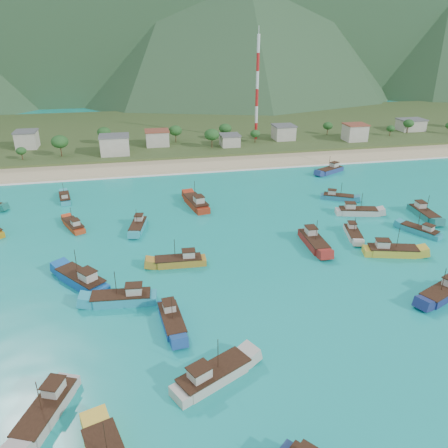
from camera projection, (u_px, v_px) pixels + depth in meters
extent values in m
plane|color=#0D9186|center=(234.00, 274.00, 88.03)|extent=(600.00, 600.00, 0.00)
cube|color=beige|center=(185.00, 165.00, 158.71)|extent=(400.00, 18.00, 1.20)
cube|color=#385123|center=(170.00, 131.00, 213.29)|extent=(400.00, 110.00, 2.40)
cube|color=white|center=(189.00, 173.00, 150.21)|extent=(400.00, 2.50, 0.08)
cube|color=beige|center=(27.00, 140.00, 174.91)|extent=(7.93, 8.66, 6.42)
cube|color=beige|center=(115.00, 145.00, 165.50)|extent=(10.53, 8.17, 6.89)
cube|color=beige|center=(157.00, 138.00, 178.51)|extent=(9.10, 7.59, 5.88)
cube|color=beige|center=(230.00, 141.00, 178.33)|extent=(7.38, 7.44, 4.27)
cube|color=beige|center=(284.00, 133.00, 188.77)|extent=(8.56, 8.25, 5.76)
cube|color=beige|center=(355.00, 133.00, 186.79)|extent=(8.69, 7.73, 6.61)
cube|color=beige|center=(411.00, 125.00, 205.99)|extent=(11.44, 8.19, 4.90)
cylinder|color=red|center=(256.00, 131.00, 189.09)|extent=(1.20, 1.20, 7.03)
cylinder|color=white|center=(256.00, 115.00, 186.24)|extent=(1.20, 1.20, 7.03)
cylinder|color=red|center=(257.00, 98.00, 183.39)|extent=(1.20, 1.20, 7.03)
cylinder|color=white|center=(257.00, 80.00, 180.54)|extent=(1.20, 1.20, 7.03)
cylinder|color=red|center=(258.00, 62.00, 177.69)|extent=(1.20, 1.20, 7.03)
cylinder|color=white|center=(258.00, 43.00, 174.84)|extent=(1.20, 1.20, 7.03)
cube|color=teal|center=(138.00, 227.00, 107.61)|extent=(4.98, 10.34, 1.81)
cube|color=beige|center=(139.00, 218.00, 108.80)|extent=(2.26, 2.59, 1.47)
cylinder|color=#382114|center=(137.00, 217.00, 105.90)|extent=(0.12, 0.12, 4.07)
cube|color=teal|center=(338.00, 198.00, 126.49)|extent=(9.76, 6.98, 1.74)
cube|color=beige|center=(332.00, 192.00, 126.35)|extent=(2.74, 2.57, 1.41)
cylinder|color=#382114|center=(341.00, 189.00, 125.21)|extent=(0.12, 0.12, 3.91)
cube|color=#1B4591|center=(172.00, 322.00, 72.46)|extent=(4.13, 10.80, 1.92)
cube|color=beige|center=(169.00, 306.00, 73.64)|extent=(2.16, 2.57, 1.56)
cylinder|color=#382114|center=(172.00, 308.00, 70.68)|extent=(0.12, 0.12, 4.31)
cube|color=maroon|center=(314.00, 243.00, 99.14)|extent=(3.76, 11.97, 2.16)
cube|color=beige|center=(311.00, 231.00, 100.54)|extent=(2.24, 2.75, 1.76)
cylinder|color=#382114|center=(317.00, 230.00, 97.11)|extent=(0.12, 0.12, 4.87)
cube|color=#9E2C14|center=(196.00, 204.00, 121.61)|extent=(6.06, 13.17, 2.31)
cube|color=beige|center=(199.00, 200.00, 118.57)|extent=(2.82, 3.27, 1.88)
cylinder|color=#382114|center=(195.00, 190.00, 120.70)|extent=(0.12, 0.12, 5.19)
cube|color=beige|center=(358.00, 212.00, 116.19)|extent=(11.39, 5.89, 1.99)
cube|color=beige|center=(350.00, 206.00, 115.56)|extent=(2.91, 2.57, 1.61)
cylinder|color=#382114|center=(362.00, 201.00, 114.85)|extent=(0.12, 0.12, 4.47)
cylinder|color=#382114|center=(106.00, 440.00, 47.10)|extent=(0.12, 0.12, 5.12)
cube|color=#AD7C25|center=(178.00, 262.00, 91.06)|extent=(10.98, 3.77, 1.97)
cube|color=beige|center=(189.00, 254.00, 90.65)|extent=(2.56, 2.11, 1.60)
cylinder|color=#382114|center=(175.00, 249.00, 89.68)|extent=(0.12, 0.12, 4.43)
cube|color=teal|center=(121.00, 300.00, 78.25)|extent=(12.04, 4.52, 2.14)
cube|color=beige|center=(134.00, 290.00, 77.72)|extent=(2.86, 2.39, 1.74)
cylinder|color=#382114|center=(115.00, 283.00, 76.77)|extent=(0.12, 0.12, 4.82)
cube|color=silver|center=(353.00, 235.00, 103.85)|extent=(4.94, 9.70, 1.69)
cube|color=beige|center=(352.00, 225.00, 104.97)|extent=(2.17, 2.47, 1.37)
cylinder|color=#382114|center=(355.00, 225.00, 102.25)|extent=(0.12, 0.12, 3.81)
cube|color=#BCB9AB|center=(214.00, 376.00, 60.88)|extent=(12.40, 8.72, 2.20)
cube|color=beige|center=(200.00, 373.00, 58.65)|extent=(3.46, 3.23, 1.79)
cylinder|color=#382114|center=(218.00, 354.00, 59.83)|extent=(0.12, 0.12, 4.95)
cube|color=navy|center=(330.00, 171.00, 150.32)|extent=(11.20, 8.00, 1.99)
cube|color=beige|center=(334.00, 165.00, 150.90)|extent=(3.14, 2.94, 1.62)
cylinder|color=#382114|center=(329.00, 162.00, 148.64)|extent=(0.12, 0.12, 4.48)
cube|color=teal|center=(65.00, 199.00, 126.05)|extent=(4.34, 9.57, 1.68)
cube|color=beige|center=(65.00, 196.00, 123.83)|extent=(2.04, 2.37, 1.36)
cylinder|color=#382114|center=(63.00, 189.00, 125.39)|extent=(0.12, 0.12, 3.78)
cube|color=#B4A8A3|center=(46.00, 413.00, 55.18)|extent=(7.45, 11.78, 2.07)
cube|color=beige|center=(54.00, 388.00, 56.51)|extent=(2.91, 3.18, 1.68)
cylinder|color=#382114|center=(39.00, 397.00, 53.24)|extent=(0.12, 0.12, 4.65)
cube|color=teal|center=(419.00, 231.00, 105.39)|extent=(7.15, 9.84, 1.76)
cube|color=beige|center=(428.00, 228.00, 103.37)|extent=(2.61, 2.78, 1.43)
cylinder|color=#382114|center=(419.00, 220.00, 104.61)|extent=(0.12, 0.12, 3.95)
cube|color=#BB3C18|center=(74.00, 226.00, 108.40)|extent=(6.43, 9.80, 1.72)
cube|color=beige|center=(75.00, 223.00, 106.33)|extent=(2.47, 2.68, 1.40)
cylinder|color=#382114|center=(71.00, 215.00, 107.67)|extent=(0.12, 0.12, 3.88)
cube|color=#1E6B66|center=(424.00, 215.00, 114.71)|extent=(4.09, 11.43, 2.04)
cube|color=beige|center=(421.00, 205.00, 116.04)|extent=(2.23, 2.69, 1.66)
cylinder|color=#382114|center=(428.00, 204.00, 112.79)|extent=(0.12, 0.12, 4.59)
cube|color=#1558AC|center=(81.00, 281.00, 84.06)|extent=(11.04, 12.50, 2.35)
cube|color=beige|center=(88.00, 276.00, 81.65)|extent=(3.68, 3.77, 1.91)
cylinder|color=#382114|center=(76.00, 262.00, 82.94)|extent=(0.12, 0.12, 5.29)
cube|color=navy|center=(442.00, 294.00, 79.93)|extent=(11.77, 7.72, 2.07)
cylinder|color=#382114|center=(444.00, 280.00, 78.22)|extent=(0.12, 0.12, 4.66)
cube|color=gold|center=(392.00, 252.00, 95.17)|extent=(12.18, 6.42, 2.12)
cube|color=beige|center=(383.00, 244.00, 94.52)|extent=(3.13, 2.77, 1.73)
cylinder|color=#382114|center=(398.00, 238.00, 93.73)|extent=(0.12, 0.12, 4.78)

